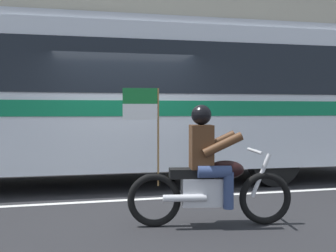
# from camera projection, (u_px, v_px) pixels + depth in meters

# --- Properties ---
(ground_plane) EXTENTS (60.00, 60.00, 0.00)m
(ground_plane) POSITION_uv_depth(u_px,v_px,m) (125.00, 193.00, 7.91)
(ground_plane) COLOR black
(sidewalk_curb) EXTENTS (28.00, 3.80, 0.15)m
(sidewalk_curb) POSITION_uv_depth(u_px,v_px,m) (96.00, 159.00, 12.83)
(sidewalk_curb) COLOR #B7B2A8
(sidewalk_curb) RESTS_ON ground_plane
(lane_center_stripe) EXTENTS (26.60, 0.14, 0.01)m
(lane_center_stripe) POSITION_uv_depth(u_px,v_px,m) (131.00, 200.00, 7.33)
(lane_center_stripe) COLOR silver
(lane_center_stripe) RESTS_ON ground_plane
(transit_bus) EXTENTS (12.66, 2.93, 3.22)m
(transit_bus) POSITION_uv_depth(u_px,v_px,m) (90.00, 91.00, 8.87)
(transit_bus) COLOR silver
(transit_bus) RESTS_ON ground_plane
(motorcycle_with_rider) EXTENTS (2.17, 0.71, 1.78)m
(motorcycle_with_rider) POSITION_uv_depth(u_px,v_px,m) (208.00, 174.00, 5.68)
(motorcycle_with_rider) COLOR black
(motorcycle_with_rider) RESTS_ON ground_plane
(fire_hydrant) EXTENTS (0.22, 0.30, 0.75)m
(fire_hydrant) POSITION_uv_depth(u_px,v_px,m) (194.00, 145.00, 12.31)
(fire_hydrant) COLOR gold
(fire_hydrant) RESTS_ON sidewalk_curb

